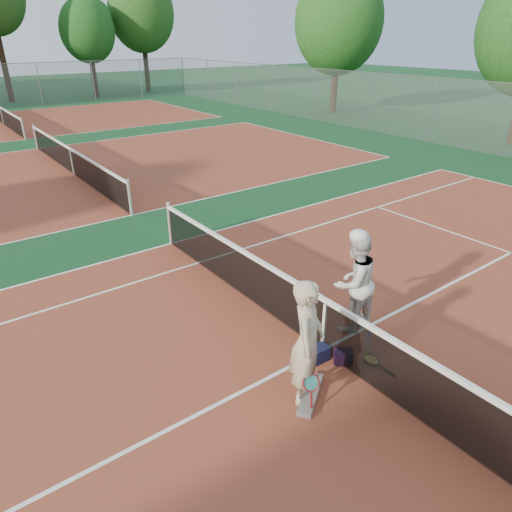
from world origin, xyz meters
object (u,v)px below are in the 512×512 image
at_px(racket_red, 310,392).
at_px(racket_spare, 371,360).
at_px(sports_bag_purple, 343,356).
at_px(racket_black_held, 361,310).
at_px(player_b, 354,282).
at_px(water_bottle, 367,342).
at_px(sports_bag_navy, 319,354).
at_px(net_main, 324,325).
at_px(player_a, 307,342).

height_order(racket_red, racket_spare, racket_red).
bearing_deg(sports_bag_purple, racket_black_held, 28.81).
bearing_deg(player_b, water_bottle, 68.38).
distance_m(racket_black_held, sports_bag_navy, 1.40).
distance_m(sports_bag_navy, sports_bag_purple, 0.39).
xyz_separation_m(net_main, racket_black_held, (1.13, 0.17, -0.23)).
distance_m(net_main, racket_black_held, 1.16).
relative_size(player_a, water_bottle, 6.44).
distance_m(player_b, sports_bag_purple, 1.33).
relative_size(net_main, player_b, 5.93).
bearing_deg(racket_black_held, racket_red, 14.44).
xyz_separation_m(player_a, water_bottle, (1.60, 0.18, -0.82)).
distance_m(racket_red, sports_bag_navy, 1.09).
bearing_deg(racket_black_held, player_b, -21.63).
bearing_deg(sports_bag_navy, net_main, 32.38).
xyz_separation_m(racket_spare, sports_bag_purple, (-0.36, 0.28, 0.07)).
distance_m(racket_red, sports_bag_purple, 1.20).
bearing_deg(racket_spare, sports_bag_navy, 44.46).
relative_size(player_b, racket_black_held, 3.31).
bearing_deg(racket_black_held, water_bottle, 39.97).
xyz_separation_m(player_a, sports_bag_purple, (1.01, 0.18, -0.84)).
height_order(racket_red, sports_bag_navy, racket_red).
xyz_separation_m(sports_bag_purple, water_bottle, (0.58, 0.00, 0.03)).
height_order(player_b, sports_bag_navy, player_b).
bearing_deg(player_b, player_a, 24.75).
bearing_deg(net_main, player_a, -147.79).
relative_size(sports_bag_navy, sports_bag_purple, 1.09).
height_order(sports_bag_purple, water_bottle, water_bottle).
bearing_deg(racket_spare, player_a, 81.57).
distance_m(net_main, racket_red, 1.37).
distance_m(player_a, racket_spare, 1.65).
relative_size(player_a, racket_black_held, 3.45).
bearing_deg(racket_spare, sports_bag_purple, 47.68).
xyz_separation_m(player_a, racket_spare, (1.37, -0.10, -0.92)).
height_order(player_a, sports_bag_navy, player_a).
xyz_separation_m(net_main, racket_red, (-1.07, -0.84, -0.22)).
bearing_deg(racket_red, racket_spare, -54.62).
bearing_deg(sports_bag_navy, racket_red, -140.44).
height_order(racket_spare, water_bottle, water_bottle).
xyz_separation_m(racket_black_held, racket_spare, (-0.72, -0.88, -0.23)).
bearing_deg(player_b, racket_spare, 62.98).
bearing_deg(sports_bag_purple, racket_red, -159.79).
relative_size(net_main, racket_black_held, 19.61).
bearing_deg(sports_bag_navy, player_a, -147.85).
xyz_separation_m(player_b, sports_bag_purple, (-0.85, -0.64, -0.80)).
distance_m(net_main, sports_bag_purple, 0.58).
bearing_deg(water_bottle, player_b, 67.46).
bearing_deg(racket_red, sports_bag_purple, -39.33).
xyz_separation_m(racket_black_held, water_bottle, (-0.50, -0.59, -0.13)).
distance_m(player_a, sports_bag_purple, 1.33).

